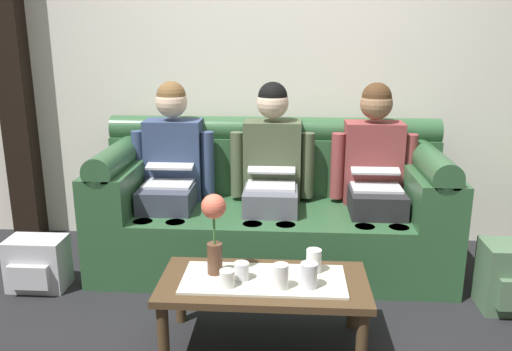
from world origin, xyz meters
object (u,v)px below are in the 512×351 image
at_px(cup_far_center, 314,261).
at_px(cup_far_right, 227,278).
at_px(person_left, 171,168).
at_px(backpack_right, 511,278).
at_px(coffee_table, 264,288).
at_px(cup_near_left, 281,276).
at_px(person_right, 375,171).
at_px(flower_vase, 214,224).
at_px(cup_near_right, 241,271).
at_px(backpack_left, 37,264).
at_px(couch, 271,211).
at_px(person_middle, 272,169).
at_px(cup_far_left, 309,275).

height_order(cup_far_center, cup_far_right, cup_far_center).
height_order(person_left, backpack_right, person_left).
bearing_deg(coffee_table, cup_near_left, -49.07).
relative_size(person_right, flower_vase, 2.95).
relative_size(person_left, flower_vase, 2.95).
xyz_separation_m(person_left, cup_far_right, (0.50, -1.10, -0.25)).
height_order(coffee_table, cup_far_right, cup_far_right).
bearing_deg(cup_near_left, flower_vase, 157.22).
bearing_deg(cup_near_right, coffee_table, 9.24).
xyz_separation_m(person_left, cup_near_left, (0.76, -1.10, -0.23)).
distance_m(backpack_right, backpack_left, 2.80).
height_order(couch, cup_far_center, couch).
bearing_deg(cup_far_right, couch, 81.31).
height_order(cup_far_right, backpack_left, cup_far_right).
distance_m(couch, cup_far_right, 1.12).
relative_size(person_middle, cup_far_center, 10.30).
bearing_deg(cup_far_center, cup_far_left, -99.89).
xyz_separation_m(couch, backpack_left, (-1.42, -0.48, -0.21)).
bearing_deg(cup_far_left, cup_near_right, 169.42).
relative_size(cup_near_right, cup_far_center, 0.73).
height_order(person_middle, cup_near_right, person_middle).
bearing_deg(person_left, flower_vase, -66.23).
relative_size(coffee_table, cup_far_right, 12.48).
bearing_deg(cup_far_right, cup_far_center, 24.35).
relative_size(cup_far_center, cup_far_right, 1.44).
xyz_separation_m(person_right, backpack_right, (0.71, -0.55, -0.46)).
distance_m(person_left, person_right, 1.34).
height_order(flower_vase, cup_far_right, flower_vase).
bearing_deg(cup_far_right, cup_near_right, 52.61).
distance_m(cup_near_left, cup_far_right, 0.25).
bearing_deg(cup_far_left, backpack_right, 24.53).
relative_size(backpack_right, backpack_left, 1.13).
height_order(person_middle, cup_far_right, person_middle).
height_order(person_middle, cup_far_center, person_middle).
bearing_deg(coffee_table, cup_far_center, 20.25).
distance_m(person_middle, cup_far_center, 0.97).
height_order(couch, cup_far_right, couch).
relative_size(person_middle, coffee_table, 1.19).
bearing_deg(backpack_left, person_left, 32.66).
relative_size(person_middle, person_right, 1.00).
relative_size(person_right, backpack_left, 3.52).
bearing_deg(person_right, cup_far_center, -114.89).
xyz_separation_m(cup_far_left, cup_far_right, (-0.39, -0.02, -0.02)).
relative_size(cup_near_left, backpack_left, 0.35).
distance_m(cup_far_right, backpack_left, 1.42).
bearing_deg(person_right, backpack_right, -37.94).
bearing_deg(cup_near_right, flower_vase, 157.01).
bearing_deg(coffee_table, cup_near_right, -170.76).
xyz_separation_m(person_middle, person_right, (0.67, -0.00, 0.00)).
height_order(coffee_table, backpack_right, backpack_right).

